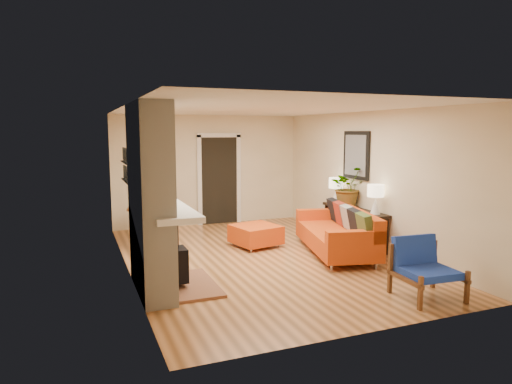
{
  "coord_description": "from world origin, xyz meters",
  "views": [
    {
      "loc": [
        -2.98,
        -7.25,
        2.21
      ],
      "look_at": [
        0.0,
        0.2,
        1.15
      ],
      "focal_mm": 32.0,
      "sensor_mm": 36.0,
      "label": 1
    }
  ],
  "objects_px": {
    "sofa": "(340,232)",
    "console_table": "(354,216)",
    "ottoman": "(256,234)",
    "lamp_near": "(376,196)",
    "houseplant": "(348,187)",
    "blue_chair": "(423,265)",
    "dining_table": "(152,212)",
    "lamp_far": "(336,187)"
  },
  "relations": [
    {
      "from": "console_table",
      "to": "houseplant",
      "type": "bearing_deg",
      "value": 92.48
    },
    {
      "from": "ottoman",
      "to": "lamp_near",
      "type": "relative_size",
      "value": 1.79
    },
    {
      "from": "blue_chair",
      "to": "ottoman",
      "type": "bearing_deg",
      "value": 108.13
    },
    {
      "from": "sofa",
      "to": "houseplant",
      "type": "height_order",
      "value": "houseplant"
    },
    {
      "from": "ottoman",
      "to": "lamp_near",
      "type": "height_order",
      "value": "lamp_near"
    },
    {
      "from": "blue_chair",
      "to": "dining_table",
      "type": "relative_size",
      "value": 0.45
    },
    {
      "from": "lamp_near",
      "to": "houseplant",
      "type": "height_order",
      "value": "houseplant"
    },
    {
      "from": "dining_table",
      "to": "houseplant",
      "type": "height_order",
      "value": "houseplant"
    },
    {
      "from": "ottoman",
      "to": "dining_table",
      "type": "bearing_deg",
      "value": 149.88
    },
    {
      "from": "blue_chair",
      "to": "lamp_far",
      "type": "bearing_deg",
      "value": 77.82
    },
    {
      "from": "blue_chair",
      "to": "lamp_near",
      "type": "distance_m",
      "value": 2.29
    },
    {
      "from": "sofa",
      "to": "console_table",
      "type": "xyz_separation_m",
      "value": [
        0.59,
        0.44,
        0.19
      ]
    },
    {
      "from": "blue_chair",
      "to": "houseplant",
      "type": "bearing_deg",
      "value": 76.21
    },
    {
      "from": "ottoman",
      "to": "lamp_far",
      "type": "relative_size",
      "value": 1.79
    },
    {
      "from": "lamp_near",
      "to": "lamp_far",
      "type": "distance_m",
      "value": 1.35
    },
    {
      "from": "ottoman",
      "to": "dining_table",
      "type": "height_order",
      "value": "dining_table"
    },
    {
      "from": "blue_chair",
      "to": "houseplant",
      "type": "distance_m",
      "value": 3.14
    },
    {
      "from": "lamp_near",
      "to": "lamp_far",
      "type": "height_order",
      "value": "same"
    },
    {
      "from": "console_table",
      "to": "lamp_near",
      "type": "distance_m",
      "value": 0.82
    },
    {
      "from": "sofa",
      "to": "lamp_near",
      "type": "relative_size",
      "value": 4.48
    },
    {
      "from": "lamp_near",
      "to": "lamp_far",
      "type": "bearing_deg",
      "value": 90.0
    },
    {
      "from": "console_table",
      "to": "houseplant",
      "type": "height_order",
      "value": "houseplant"
    },
    {
      "from": "sofa",
      "to": "console_table",
      "type": "relative_size",
      "value": 1.31
    },
    {
      "from": "ottoman",
      "to": "lamp_near",
      "type": "distance_m",
      "value": 2.38
    },
    {
      "from": "dining_table",
      "to": "lamp_far",
      "type": "distance_m",
      "value": 3.8
    },
    {
      "from": "blue_chair",
      "to": "console_table",
      "type": "height_order",
      "value": "blue_chair"
    },
    {
      "from": "houseplant",
      "to": "blue_chair",
      "type": "bearing_deg",
      "value": -103.79
    },
    {
      "from": "dining_table",
      "to": "lamp_far",
      "type": "height_order",
      "value": "lamp_far"
    },
    {
      "from": "ottoman",
      "to": "console_table",
      "type": "height_order",
      "value": "console_table"
    },
    {
      "from": "sofa",
      "to": "ottoman",
      "type": "relative_size",
      "value": 2.5
    },
    {
      "from": "console_table",
      "to": "houseplant",
      "type": "distance_m",
      "value": 0.6
    },
    {
      "from": "console_table",
      "to": "lamp_near",
      "type": "bearing_deg",
      "value": -90.0
    },
    {
      "from": "sofa",
      "to": "ottoman",
      "type": "xyz_separation_m",
      "value": [
        -1.25,
        1.04,
        -0.15
      ]
    },
    {
      "from": "sofa",
      "to": "lamp_near",
      "type": "xyz_separation_m",
      "value": [
        0.59,
        -0.23,
        0.67
      ]
    },
    {
      "from": "sofa",
      "to": "houseplant",
      "type": "distance_m",
      "value": 1.15
    },
    {
      "from": "sofa",
      "to": "blue_chair",
      "type": "distance_m",
      "value": 2.31
    },
    {
      "from": "sofa",
      "to": "dining_table",
      "type": "height_order",
      "value": "dining_table"
    },
    {
      "from": "ottoman",
      "to": "houseplant",
      "type": "xyz_separation_m",
      "value": [
        1.82,
        -0.38,
        0.89
      ]
    },
    {
      "from": "console_table",
      "to": "ottoman",
      "type": "bearing_deg",
      "value": 161.66
    },
    {
      "from": "sofa",
      "to": "ottoman",
      "type": "distance_m",
      "value": 1.63
    },
    {
      "from": "blue_chair",
      "to": "console_table",
      "type": "distance_m",
      "value": 2.84
    },
    {
      "from": "sofa",
      "to": "houseplant",
      "type": "relative_size",
      "value": 3.01
    }
  ]
}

